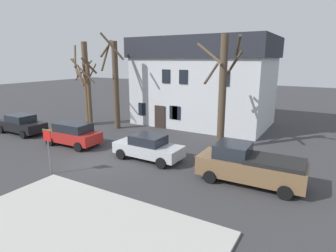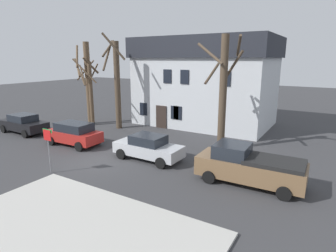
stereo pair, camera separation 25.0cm
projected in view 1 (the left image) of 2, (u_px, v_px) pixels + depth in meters
The scene contains 12 objects.
ground_plane at pixel (96, 162), 17.49m from camera, with size 120.00×120.00×0.00m, color #38383A.
sidewalk_slab at pixel (60, 245), 9.65m from camera, with size 10.43×7.62×0.12m, color #B7B5AD.
building_main at pixel (204, 81), 27.25m from camera, with size 12.87×8.26×8.25m.
tree_bare_near at pixel (86, 82), 26.87m from camera, with size 2.34×1.92×7.87m.
tree_bare_mid at pixel (88, 90), 26.44m from camera, with size 2.72×2.65×6.37m.
tree_bare_far at pixel (115, 82), 25.10m from camera, with size 2.49×2.18×8.48m.
tree_bare_end at pixel (222, 90), 19.03m from camera, with size 3.01×3.01×7.90m.
car_black_sedan at pixel (21, 124), 24.11m from camera, with size 4.76×2.11×1.65m.
car_red_wagon at pixel (73, 134), 20.74m from camera, with size 4.32×2.17×1.71m.
car_silver_sedan at pixel (148, 147), 17.86m from camera, with size 4.53×2.06×1.61m.
pickup_truck_brown at pixel (250, 165), 14.40m from camera, with size 5.41×2.32×2.00m.
street_sign_pole at pixel (48, 143), 15.35m from camera, with size 0.76×0.07×2.57m.
Camera 1 is at (12.21, -11.93, 6.33)m, focal length 29.88 mm.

